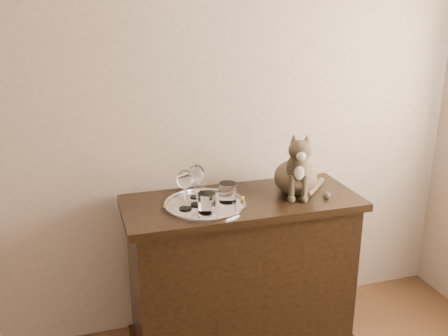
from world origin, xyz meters
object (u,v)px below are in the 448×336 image
Objects in this scene: sideboard at (241,273)px; tumbler_c at (228,193)px; wine_glass_c at (185,190)px; tumbler_b at (207,203)px; cat at (296,161)px; tray at (205,205)px; wine_glass_b at (195,181)px; wine_glass_d at (197,185)px.

tumbler_c reaches higher than sideboard.
wine_glass_c is 2.06× the size of tumbler_b.
tumbler_c is at bearing 6.79° from wine_glass_c.
sideboard is 3.50× the size of cat.
sideboard is 0.47m from tray.
wine_glass_d is (-0.02, -0.10, 0.02)m from wine_glass_b.
cat is at bearing 6.22° from wine_glass_c.
tray is 2.36× the size of wine_glass_b.
sideboard is 12.61× the size of tumbler_b.
sideboard is at bearing 18.75° from tumbler_c.
tray is 4.20× the size of tumbler_b.
wine_glass_b reaches higher than tray.
wine_glass_b is (-0.02, 0.11, 0.09)m from tray.
wine_glass_b is 0.49× the size of cat.
cat reaches higher than wine_glass_c.
tumbler_b is (0.09, -0.07, -0.05)m from wine_glass_c.
wine_glass_b reaches higher than sideboard.
cat is (0.60, 0.07, 0.07)m from wine_glass_c.
tumbler_c is (0.15, -0.01, -0.05)m from wine_glass_d.
tumbler_c is 0.28× the size of cat.
tumbler_b reaches higher than tray.
wine_glass_d is (-0.04, 0.01, 0.11)m from tray.
tray is 2.04× the size of wine_glass_c.
cat is (0.53, 0.03, 0.06)m from wine_glass_d.
tumbler_b is 0.28× the size of cat.
cat reaches higher than wine_glass_b.
sideboard is 0.57m from wine_glass_b.
cat is (0.38, 0.04, 0.11)m from tumbler_c.
cat reaches higher than sideboard.
wine_glass_b is 0.20m from tumbler_b.
wine_glass_d is (0.07, 0.03, 0.00)m from wine_glass_c.
tray is 0.15m from wine_glass_c.
tumbler_c is (0.22, 0.03, -0.05)m from wine_glass_c.
tray is 0.11m from wine_glass_d.
wine_glass_c is 0.07m from wine_glass_d.
cat reaches higher than tray.
wine_glass_b is at bearing 91.40° from tumbler_b.
wine_glass_b is at bearing 57.87° from wine_glass_c.
tumbler_b is at bearing -149.97° from sideboard.
cat is (0.50, 0.04, 0.17)m from tray.
cat reaches higher than wine_glass_d.
tumbler_c is 0.40m from cat.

